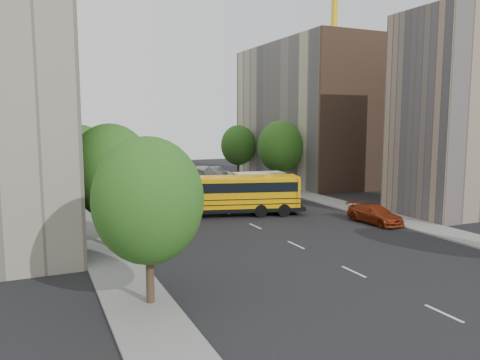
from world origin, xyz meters
TOP-DOWN VIEW (x-y plane):
  - ground at (0.00, 0.00)m, footprint 120.00×120.00m
  - sidewalk_left at (-11.50, 5.00)m, footprint 3.00×80.00m
  - sidewalk_right at (11.50, 5.00)m, footprint 3.00×80.00m
  - lane_markings at (0.00, 10.00)m, footprint 0.15×64.00m
  - building_left_redbrick at (-18.00, 28.00)m, footprint 10.00×15.00m
  - building_right_near at (18.00, -4.50)m, footprint 10.00×7.00m
  - building_right_far at (18.00, 20.00)m, footprint 10.00×22.00m
  - building_right_sidewall at (18.00, 9.00)m, footprint 10.10×0.30m
  - tower_crane at (30.25, 28.00)m, footprint 28.50×1.20m
  - street_tree_0 at (-11.00, -14.00)m, footprint 4.80×4.80m
  - street_tree_1 at (-11.00, -4.00)m, footprint 5.12×5.12m
  - street_tree_2 at (-11.00, 14.00)m, footprint 4.99×4.99m
  - street_tree_4 at (11.00, 14.00)m, footprint 5.25×5.25m
  - street_tree_5 at (11.00, 26.00)m, footprint 4.86×4.86m
  - school_bus at (0.03, 2.71)m, footprint 12.46×5.99m
  - safari_truck at (5.55, 9.54)m, footprint 6.64×2.94m
  - parked_car_0 at (-9.60, -4.02)m, footprint 2.21×4.69m
  - parked_car_1 at (-8.80, 11.02)m, footprint 1.84×4.51m
  - parked_car_2 at (-9.60, 23.07)m, footprint 2.38×5.11m
  - parked_car_3 at (9.12, -4.86)m, footprint 2.45×5.15m
  - parked_car_4 at (8.80, 14.04)m, footprint 1.68×4.09m
  - parked_car_5 at (8.80, 29.01)m, footprint 2.00×4.67m

SIDE VIEW (x-z plane):
  - ground at x=0.00m, z-range 0.00..0.00m
  - lane_markings at x=0.00m, z-range 0.00..0.01m
  - sidewalk_left at x=-11.50m, z-range 0.00..0.12m
  - sidewalk_right at x=11.50m, z-range 0.00..0.12m
  - parked_car_4 at x=8.80m, z-range 0.00..1.39m
  - parked_car_2 at x=-9.60m, z-range 0.00..1.42m
  - parked_car_3 at x=9.12m, z-range 0.00..1.45m
  - parked_car_1 at x=-8.80m, z-range 0.00..1.45m
  - parked_car_5 at x=8.80m, z-range 0.00..1.50m
  - parked_car_0 at x=-9.60m, z-range 0.00..1.55m
  - safari_truck at x=5.55m, z-range 0.08..2.84m
  - school_bus at x=0.03m, z-range 0.20..3.64m
  - street_tree_0 at x=-11.00m, z-range 0.94..8.35m
  - street_tree_5 at x=11.00m, z-range 0.95..8.46m
  - street_tree_2 at x=-11.00m, z-range 0.97..8.68m
  - street_tree_1 at x=-11.00m, z-range 1.00..8.90m
  - street_tree_4 at x=11.00m, z-range 1.02..9.13m
  - building_left_redbrick at x=-18.00m, z-range 0.00..13.00m
  - building_right_near at x=18.00m, z-range 0.00..17.00m
  - building_right_far at x=18.00m, z-range 0.00..18.00m
  - building_right_sidewall at x=18.00m, z-range 0.00..18.00m
  - tower_crane at x=30.25m, z-range 6.60..42.35m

